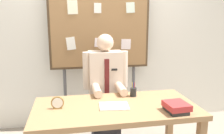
# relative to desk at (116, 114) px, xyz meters

# --- Properties ---
(back_wall) EXTENTS (6.40, 0.08, 2.70)m
(back_wall) POSITION_rel_desk_xyz_m (0.00, 1.29, 0.71)
(back_wall) COLOR silver
(back_wall) RESTS_ON ground_plane
(desk) EXTENTS (1.60, 0.80, 0.73)m
(desk) POSITION_rel_desk_xyz_m (0.00, 0.00, 0.00)
(desk) COLOR #9E754C
(desk) RESTS_ON ground_plane
(person) EXTENTS (0.55, 0.56, 1.39)m
(person) POSITION_rel_desk_xyz_m (0.00, 0.62, 0.00)
(person) COLOR #2D2D33
(person) RESTS_ON ground_plane
(bulletin_board) EXTENTS (1.37, 0.09, 2.06)m
(bulletin_board) POSITION_rel_desk_xyz_m (-0.00, 1.08, 0.81)
(bulletin_board) COLOR #4C3823
(bulletin_board) RESTS_ON ground_plane
(book_stack) EXTENTS (0.21, 0.23, 0.09)m
(book_stack) POSITION_rel_desk_xyz_m (0.52, -0.25, 0.13)
(book_stack) COLOR #262626
(book_stack) RESTS_ON desk
(open_notebook) EXTENTS (0.30, 0.24, 0.01)m
(open_notebook) POSITION_rel_desk_xyz_m (-0.02, -0.02, 0.09)
(open_notebook) COLOR white
(open_notebook) RESTS_ON desk
(desk_clock) EXTENTS (0.12, 0.04, 0.12)m
(desk_clock) POSITION_rel_desk_xyz_m (-0.56, 0.03, 0.14)
(desk_clock) COLOR olive
(desk_clock) RESTS_ON desk
(pen_holder) EXTENTS (0.07, 0.07, 0.16)m
(pen_holder) POSITION_rel_desk_xyz_m (0.25, 0.24, 0.14)
(pen_holder) COLOR #262626
(pen_holder) RESTS_ON desk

